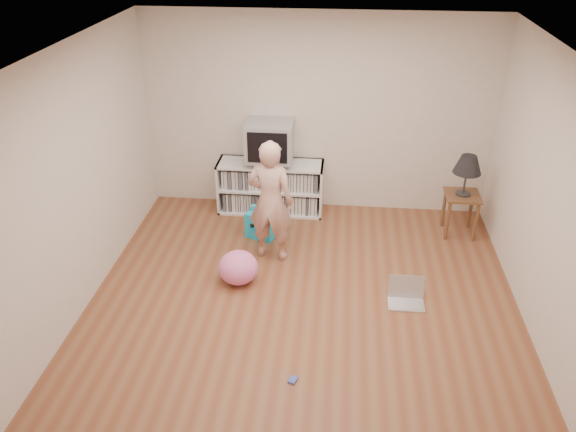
% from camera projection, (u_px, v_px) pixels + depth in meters
% --- Properties ---
extents(ground, '(4.50, 4.50, 0.00)m').
position_uv_depth(ground, '(302.00, 304.00, 5.91)').
color(ground, brown).
rests_on(ground, ground).
extents(walls, '(4.52, 4.52, 2.60)m').
position_uv_depth(walls, '(304.00, 194.00, 5.27)').
color(walls, beige).
rests_on(walls, ground).
extents(ceiling, '(4.50, 4.50, 0.01)m').
position_uv_depth(ceiling, '(306.00, 54.00, 4.63)').
color(ceiling, white).
rests_on(ceiling, walls).
extents(media_unit, '(1.40, 0.45, 0.70)m').
position_uv_depth(media_unit, '(271.00, 186.00, 7.55)').
color(media_unit, white).
rests_on(media_unit, ground).
extents(dvd_deck, '(0.45, 0.35, 0.07)m').
position_uv_depth(dvd_deck, '(270.00, 161.00, 7.35)').
color(dvd_deck, gray).
rests_on(dvd_deck, media_unit).
extents(crt_tv, '(0.60, 0.53, 0.50)m').
position_uv_depth(crt_tv, '(270.00, 140.00, 7.21)').
color(crt_tv, '#9A9A9F').
rests_on(crt_tv, dvd_deck).
extents(side_table, '(0.42, 0.42, 0.55)m').
position_uv_depth(side_table, '(461.00, 204.00, 6.97)').
color(side_table, brown).
rests_on(side_table, ground).
extents(table_lamp, '(0.34, 0.34, 0.52)m').
position_uv_depth(table_lamp, '(468.00, 165.00, 6.71)').
color(table_lamp, '#333333').
rests_on(table_lamp, side_table).
extents(person, '(0.58, 0.43, 1.47)m').
position_uv_depth(person, '(271.00, 201.00, 6.35)').
color(person, '#D9A794').
rests_on(person, ground).
extents(laptop, '(0.38, 0.30, 0.26)m').
position_uv_depth(laptop, '(406.00, 295.00, 5.92)').
color(laptop, silver).
rests_on(laptop, ground).
extents(playing_cards, '(0.09, 0.11, 0.02)m').
position_uv_depth(playing_cards, '(293.00, 380.00, 4.95)').
color(playing_cards, '#4759BE').
rests_on(playing_cards, ground).
extents(plush_blue, '(0.43, 0.38, 0.40)m').
position_uv_depth(plush_blue, '(262.00, 224.00, 7.03)').
color(plush_blue, '#12B9FB').
rests_on(plush_blue, ground).
extents(plush_pink, '(0.46, 0.46, 0.37)m').
position_uv_depth(plush_pink, '(238.00, 268.00, 6.17)').
color(plush_pink, pink).
rests_on(plush_pink, ground).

